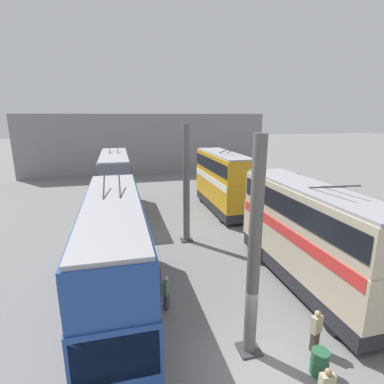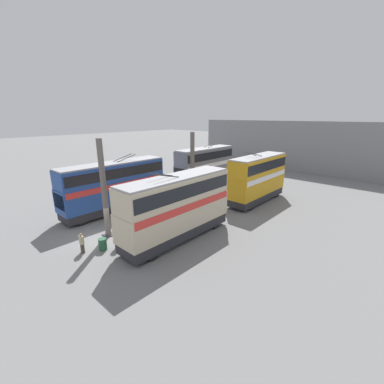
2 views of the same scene
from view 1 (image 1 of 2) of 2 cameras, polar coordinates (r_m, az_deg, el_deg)
name	(u,v)px [view 1 (image 1 of 2)]	position (r m, az deg, el deg)	size (l,w,h in m)	color
ground_plane	(257,364)	(12.52, 12.20, -29.36)	(240.00, 240.00, 0.00)	slate
depot_back_wall	(148,145)	(44.90, -8.38, 8.90)	(0.50, 36.00, 8.80)	gray
support_column_near	(254,255)	(10.76, 11.75, -11.75)	(0.82, 0.82, 8.06)	#605B56
support_column_far	(186,187)	(20.21, -1.08, 0.99)	(0.82, 0.82, 8.06)	#605B56
bus_left_near	(309,230)	(16.22, 21.38, -6.84)	(10.21, 2.54, 5.87)	black
bus_left_far	(223,178)	(27.26, 5.85, 2.60)	(9.07, 2.54, 5.98)	black
bus_right_near	(115,250)	(13.62, -14.42, -10.61)	(11.28, 2.54, 5.78)	black
bus_right_far	(115,180)	(27.62, -14.39, 2.29)	(10.22, 2.54, 5.92)	black
person_by_right_row	(166,292)	(14.29, -4.95, -18.42)	(0.48, 0.43, 1.64)	#384251
person_by_left_row	(316,330)	(13.04, 22.52, -23.05)	(0.36, 0.47, 1.69)	#473D33
oil_drum	(320,362)	(12.48, 23.12, -27.68)	(0.62, 0.62, 0.90)	#235638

